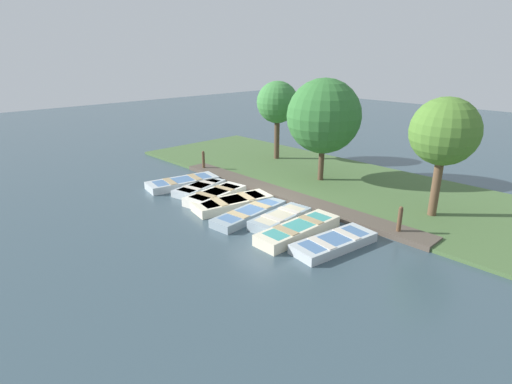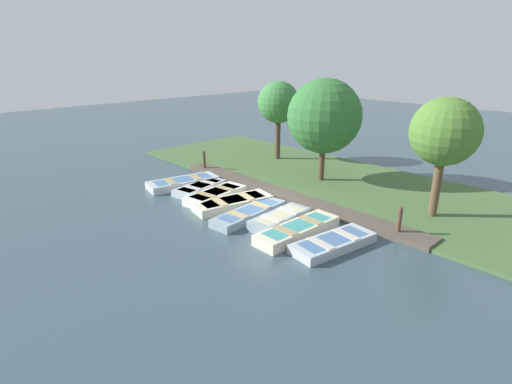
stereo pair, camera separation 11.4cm
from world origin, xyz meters
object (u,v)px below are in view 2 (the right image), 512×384
at_px(mooring_post_near, 204,161).
at_px(park_tree_left, 324,116).
at_px(rowboat_0, 183,182).
at_px(rowboat_2, 216,195).
at_px(rowboat_1, 200,188).
at_px(rowboat_7, 333,243).
at_px(park_tree_center, 445,133).
at_px(rowboat_3, 233,203).
at_px(mooring_post_far, 399,222).
at_px(rowboat_5, 280,219).
at_px(rowboat_4, 249,213).
at_px(rowboat_6, 298,230).
at_px(park_tree_far_left, 278,103).

height_order(mooring_post_near, park_tree_left, park_tree_left).
distance_m(rowboat_0, rowboat_2, 2.63).
xyz_separation_m(rowboat_0, rowboat_1, (-0.15, 1.20, -0.02)).
relative_size(rowboat_1, mooring_post_near, 2.50).
height_order(rowboat_7, park_tree_center, park_tree_center).
distance_m(rowboat_2, rowboat_7, 6.49).
distance_m(rowboat_0, rowboat_3, 3.90).
bearing_deg(park_tree_left, rowboat_7, 41.05).
height_order(rowboat_2, rowboat_3, rowboat_2).
height_order(rowboat_2, mooring_post_far, mooring_post_far).
relative_size(rowboat_5, mooring_post_near, 2.42).
xyz_separation_m(rowboat_4, park_tree_left, (-5.78, -0.89, 3.18)).
xyz_separation_m(rowboat_4, mooring_post_near, (-2.66, -6.61, 0.41)).
xyz_separation_m(rowboat_4, rowboat_6, (-0.12, 2.46, 0.04)).
bearing_deg(mooring_post_far, rowboat_2, -72.66).
bearing_deg(mooring_post_near, rowboat_3, 65.44).
relative_size(rowboat_3, rowboat_6, 1.00).
height_order(rowboat_2, park_tree_center, park_tree_center).
height_order(rowboat_7, park_tree_far_left, park_tree_far_left).
distance_m(rowboat_3, mooring_post_far, 6.77).
distance_m(rowboat_0, park_tree_center, 11.88).
bearing_deg(rowboat_6, mooring_post_far, 136.20).
bearing_deg(rowboat_0, park_tree_center, 126.49).
bearing_deg(park_tree_center, park_tree_left, -95.19).
height_order(rowboat_0, park_tree_far_left, park_tree_far_left).
bearing_deg(rowboat_6, rowboat_3, -90.74).
bearing_deg(rowboat_6, park_tree_left, -148.31).
bearing_deg(mooring_post_near, park_tree_far_left, 165.84).
bearing_deg(park_tree_left, rowboat_2, -17.15).
xyz_separation_m(rowboat_0, park_tree_left, (-5.47, 4.32, 3.17)).
xyz_separation_m(rowboat_3, mooring_post_near, (-2.43, -5.31, 0.39)).
relative_size(rowboat_0, rowboat_7, 1.11).
xyz_separation_m(rowboat_0, mooring_post_near, (-2.35, -1.41, 0.40)).
relative_size(park_tree_left, park_tree_center, 1.08).
height_order(rowboat_0, rowboat_4, rowboat_0).
height_order(mooring_post_far, park_tree_left, park_tree_left).
relative_size(rowboat_5, rowboat_6, 0.78).
distance_m(rowboat_2, park_tree_far_left, 8.27).
distance_m(rowboat_4, mooring_post_far, 5.68).
xyz_separation_m(rowboat_5, rowboat_6, (0.33, 1.18, 0.01)).
height_order(rowboat_1, rowboat_5, rowboat_5).
distance_m(rowboat_1, park_tree_center, 10.80).
xyz_separation_m(rowboat_3, rowboat_6, (0.12, 3.77, 0.02)).
relative_size(rowboat_6, mooring_post_near, 3.09).
bearing_deg(rowboat_4, rowboat_1, -102.09).
relative_size(rowboat_3, park_tree_far_left, 0.75).
xyz_separation_m(rowboat_4, mooring_post_far, (-2.66, 5.00, 0.41)).
bearing_deg(rowboat_6, rowboat_5, -104.34).
xyz_separation_m(park_tree_left, park_tree_center, (0.54, 5.99, 0.11)).
bearing_deg(rowboat_5, mooring_post_near, -110.07).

